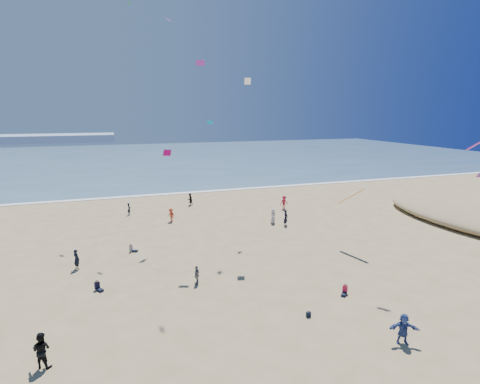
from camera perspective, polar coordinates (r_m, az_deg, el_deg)
name	(u,v)px	position (r m, az deg, el deg)	size (l,w,h in m)	color
ocean	(135,159)	(110.35, -15.71, 4.91)	(220.00, 100.00, 0.06)	#476B84
surf_line	(154,195)	(61.09, -13.01, -0.44)	(220.00, 1.20, 0.08)	white
standing_flyers	(216,244)	(35.41, -3.74, -7.89)	(31.39, 41.03, 1.94)	#314689
seated_group	(233,317)	(24.64, -1.14, -18.51)	(18.10, 29.36, 0.84)	white
navy_bag	(308,314)	(25.79, 10.39, -17.86)	(0.28, 0.18, 0.34)	black
kites_aloft	(298,81)	(32.17, 8.82, 16.43)	(35.82, 39.94, 31.21)	orange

